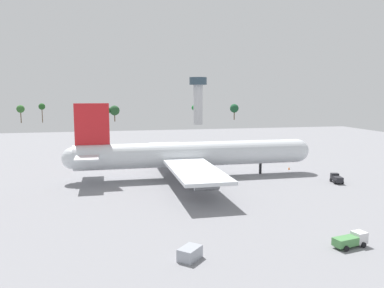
# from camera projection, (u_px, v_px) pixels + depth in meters

# --- Properties ---
(ground_plane) EXTENTS (254.00, 254.00, 0.00)m
(ground_plane) POSITION_uv_depth(u_px,v_px,m) (192.00, 177.00, 99.59)
(ground_plane) COLOR gray
(cargo_airplane) EXTENTS (63.50, 59.17, 18.83)m
(cargo_airplane) POSITION_uv_depth(u_px,v_px,m) (191.00, 155.00, 98.77)
(cargo_airplane) COLOR silver
(cargo_airplane) RESTS_ON ground_plane
(maintenance_van) EXTENTS (2.80, 4.28, 2.06)m
(maintenance_van) POSITION_uv_depth(u_px,v_px,m) (337.00, 178.00, 93.02)
(maintenance_van) COLOR #232328
(maintenance_van) RESTS_ON ground_plane
(pushback_tractor) EXTENTS (5.34, 2.91, 1.94)m
(pushback_tractor) POSITION_uv_depth(u_px,v_px,m) (351.00, 240.00, 54.33)
(pushback_tractor) COLOR silver
(pushback_tractor) RESTS_ON ground_plane
(cargo_container_fore) EXTENTS (3.69, 3.74, 1.63)m
(cargo_container_fore) POSITION_uv_depth(u_px,v_px,m) (190.00, 253.00, 50.21)
(cargo_container_fore) COLOR #999EA8
(cargo_container_fore) RESTS_ON ground_plane
(safety_cone_nose) EXTENTS (0.52, 0.52, 0.75)m
(safety_cone_nose) POSITION_uv_depth(u_px,v_px,m) (289.00, 168.00, 109.15)
(safety_cone_nose) COLOR orange
(safety_cone_nose) RESTS_ON ground_plane
(control_tower) EXTENTS (11.65, 11.65, 31.51)m
(control_tower) POSITION_uv_depth(u_px,v_px,m) (198.00, 95.00, 261.59)
(control_tower) COLOR silver
(control_tower) RESTS_ON ground_plane
(tree_line_backdrop) EXTENTS (164.51, 7.37, 13.83)m
(tree_line_backdrop) POSITION_uv_depth(u_px,v_px,m) (133.00, 109.00, 292.58)
(tree_line_backdrop) COLOR #51381E
(tree_line_backdrop) RESTS_ON ground_plane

